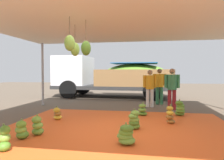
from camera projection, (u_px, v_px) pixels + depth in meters
ground_plane at (128, 109)px, 8.04m from camera, size 40.00×40.00×0.00m
tarp_orange at (118, 130)px, 5.08m from camera, size 5.94×4.89×0.01m
tent_canopy at (117, 21)px, 4.90m from camera, size 8.00×7.00×2.78m
banana_bunch_0 at (170, 115)px, 5.65m from camera, size 0.32×0.30×0.55m
banana_bunch_1 at (22, 130)px, 4.36m from camera, size 0.34×0.34×0.43m
banana_bunch_2 at (37, 126)px, 4.62m from camera, size 0.32×0.32×0.47m
banana_bunch_3 at (57, 114)px, 6.12m from camera, size 0.35×0.36×0.42m
banana_bunch_4 at (4, 139)px, 3.68m from camera, size 0.24×0.26×0.50m
banana_bunch_5 at (134, 120)px, 5.11m from camera, size 0.40×0.40×0.52m
banana_bunch_6 at (142, 110)px, 6.72m from camera, size 0.42×0.42×0.45m
banana_bunch_7 at (126, 135)px, 4.05m from camera, size 0.46×0.44×0.43m
banana_bunch_8 at (180, 109)px, 6.69m from camera, size 0.43×0.46×0.54m
cargo_truck_main at (110, 76)px, 11.90m from camera, size 6.86×2.78×2.40m
worker_0 at (159, 84)px, 9.16m from camera, size 0.59×0.36×1.61m
worker_1 at (172, 86)px, 7.84m from camera, size 0.58×0.36×1.59m
worker_2 at (150, 85)px, 8.42m from camera, size 0.57×0.35×1.55m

